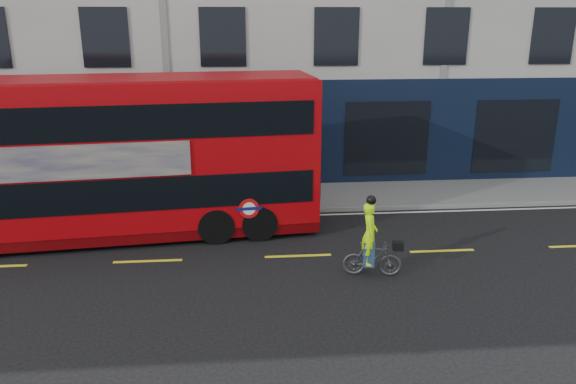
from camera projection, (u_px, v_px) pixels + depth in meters
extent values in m
plane|color=black|center=(138.00, 287.00, 13.42)|extent=(120.00, 120.00, 0.00)
cube|color=slate|center=(170.00, 200.00, 19.58)|extent=(60.00, 3.00, 0.12)
cube|color=gray|center=(164.00, 214.00, 18.15)|extent=(60.00, 0.12, 0.13)
cube|color=black|center=(171.00, 137.00, 20.40)|extent=(50.00, 0.08, 4.00)
cube|color=silver|center=(163.00, 219.00, 17.88)|extent=(58.00, 0.10, 0.01)
cube|color=#A9060B|center=(116.00, 152.00, 15.92)|extent=(11.55, 3.69, 4.08)
cube|color=#540305|center=(123.00, 225.00, 16.58)|extent=(11.54, 3.64, 0.31)
cube|color=black|center=(119.00, 183.00, 16.19)|extent=(11.10, 3.68, 0.93)
cube|color=black|center=(113.00, 115.00, 15.60)|extent=(11.10, 3.68, 0.93)
cube|color=maroon|center=(109.00, 79.00, 15.30)|extent=(11.31, 3.56, 0.08)
cube|color=black|center=(311.00, 173.00, 17.18)|extent=(0.27, 2.31, 0.93)
cube|color=black|center=(312.00, 109.00, 16.60)|extent=(0.27, 2.31, 0.93)
cube|color=tan|center=(69.00, 163.00, 14.48)|extent=(6.16, 0.65, 0.93)
cylinder|color=red|center=(249.00, 209.00, 15.75)|extent=(0.58, 0.08, 0.58)
cylinder|color=white|center=(249.00, 209.00, 15.75)|extent=(0.37, 0.06, 0.37)
cube|color=#0C1459|center=(249.00, 209.00, 15.74)|extent=(0.72, 0.09, 0.09)
cylinder|color=black|center=(254.00, 210.00, 17.20)|extent=(1.29, 2.72, 1.03)
cylinder|color=black|center=(214.00, 212.00, 16.98)|extent=(1.29, 2.72, 1.03)
imported|color=#434548|center=(372.00, 259.00, 13.92)|extent=(1.51, 0.65, 0.88)
imported|color=#B1F807|center=(370.00, 234.00, 13.73)|extent=(0.47, 0.63, 1.58)
cube|color=black|center=(398.00, 246.00, 13.76)|extent=(0.29, 0.24, 0.20)
cube|color=navy|center=(369.00, 253.00, 13.88)|extent=(0.33, 0.39, 0.64)
sphere|color=black|center=(371.00, 200.00, 13.47)|extent=(0.24, 0.24, 0.24)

